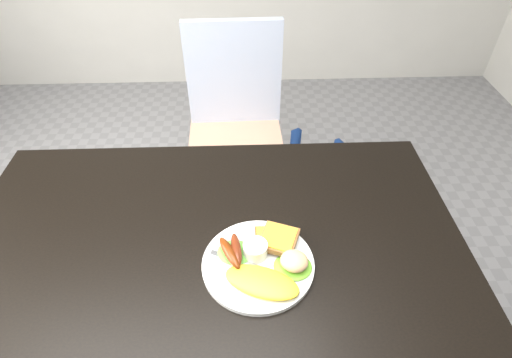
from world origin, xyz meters
The scene contains 14 objects.
dining_table centered at (0.00, 0.00, 0.73)m, with size 1.20×0.80×0.04m, color black.
dining_chair centered at (0.05, 0.79, 0.45)m, with size 0.40×0.40×0.05m, color tan.
person centered at (0.24, 0.58, 0.64)m, with size 0.46×0.31×1.29m, color navy.
plate centered at (0.11, -0.05, 0.76)m, with size 0.25×0.25×0.01m, color white.
lettuce_left centered at (0.06, -0.02, 0.77)m, with size 0.08×0.07×0.01m, color #499726.
lettuce_right centered at (0.18, -0.06, 0.77)m, with size 0.08×0.08×0.01m, color #378A18.
omelette centered at (0.11, -0.11, 0.77)m, with size 0.16×0.08×0.02m, color yellow.
sausage_a centered at (0.05, -0.03, 0.78)m, with size 0.02×0.10×0.02m, color #5F2307.
sausage_b centered at (0.06, -0.02, 0.78)m, with size 0.02×0.09×0.02m, color #5A3516.
ramekin centered at (0.10, -0.03, 0.78)m, with size 0.05×0.05×0.03m, color white.
toast_a centered at (0.14, 0.01, 0.77)m, with size 0.07×0.07×0.01m, color brown.
toast_b centered at (0.16, 0.00, 0.78)m, with size 0.08×0.08×0.01m, color brown.
potato_salad centered at (0.18, -0.06, 0.79)m, with size 0.06×0.06×0.03m, color beige.
fork centered at (0.07, -0.05, 0.76)m, with size 0.16×0.01×0.00m, color #ADAFB7.
Camera 1 is at (0.08, -0.58, 1.49)m, focal length 28.00 mm.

